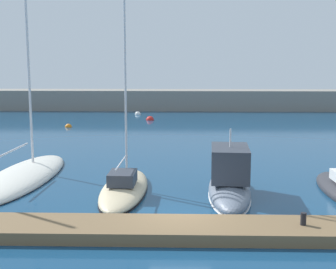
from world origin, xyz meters
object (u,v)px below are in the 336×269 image
object	(u,v)px
mooring_buoy_white	(138,114)
mooring_buoy_red	(150,120)
mooring_buoy_orange	(68,127)
sailboat_sand_third	(124,188)
sailboat_ivory_second	(23,176)
motorboat_slate_fourth	(229,181)
dock_bollard	(303,219)

from	to	relation	value
mooring_buoy_white	mooring_buoy_red	world-z (taller)	mooring_buoy_red
mooring_buoy_orange	mooring_buoy_white	world-z (taller)	mooring_buoy_white
sailboat_sand_third	mooring_buoy_orange	world-z (taller)	sailboat_sand_third
sailboat_sand_third	mooring_buoy_white	size ratio (longest dim) A/B	20.30
sailboat_ivory_second	motorboat_slate_fourth	size ratio (longest dim) A/B	2.44
motorboat_slate_fourth	mooring_buoy_white	bearing A→B (deg)	16.50
sailboat_sand_third	mooring_buoy_white	distance (m)	31.36
sailboat_ivory_second	mooring_buoy_red	world-z (taller)	sailboat_ivory_second
mooring_buoy_orange	dock_bollard	size ratio (longest dim) A/B	1.38
sailboat_ivory_second	sailboat_sand_third	xyz separation A→B (m)	(5.56, -2.44, 0.12)
mooring_buoy_red	sailboat_sand_third	bearing A→B (deg)	-88.84
sailboat_ivory_second	motorboat_slate_fourth	world-z (taller)	sailboat_ivory_second
mooring_buoy_red	dock_bollard	xyz separation A→B (m)	(7.38, -31.63, 0.65)
mooring_buoy_red	motorboat_slate_fourth	bearing A→B (deg)	-78.56
dock_bollard	motorboat_slate_fourth	bearing A→B (deg)	111.43
motorboat_slate_fourth	mooring_buoy_white	size ratio (longest dim) A/B	10.25
sailboat_sand_third	dock_bollard	bearing A→B (deg)	-125.61
sailboat_sand_third	mooring_buoy_white	xyz separation A→B (m)	(-2.23, 31.28, -0.26)
sailboat_sand_third	sailboat_ivory_second	bearing A→B (deg)	67.91
mooring_buoy_orange	mooring_buoy_white	size ratio (longest dim) A/B	0.90
dock_bollard	mooring_buoy_white	bearing A→B (deg)	103.97
sailboat_ivory_second	mooring_buoy_orange	distance (m)	18.89
sailboat_ivory_second	sailboat_sand_third	distance (m)	6.07
dock_bollard	sailboat_ivory_second	bearing A→B (deg)	148.33
mooring_buoy_white	mooring_buoy_red	xyz separation A→B (m)	(1.69, -4.86, 0.00)
sailboat_sand_third	motorboat_slate_fourth	size ratio (longest dim) A/B	1.98
mooring_buoy_white	mooring_buoy_red	distance (m)	5.14
sailboat_sand_third	mooring_buoy_red	bearing A→B (deg)	2.81
motorboat_slate_fourth	mooring_buoy_orange	xyz separation A→B (m)	(-12.50, 21.27, -0.62)
mooring_buoy_red	mooring_buoy_white	bearing A→B (deg)	109.20
mooring_buoy_white	dock_bollard	xyz separation A→B (m)	(9.07, -36.49, 0.65)
sailboat_ivory_second	motorboat_slate_fourth	xyz separation A→B (m)	(10.38, -2.50, 0.48)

